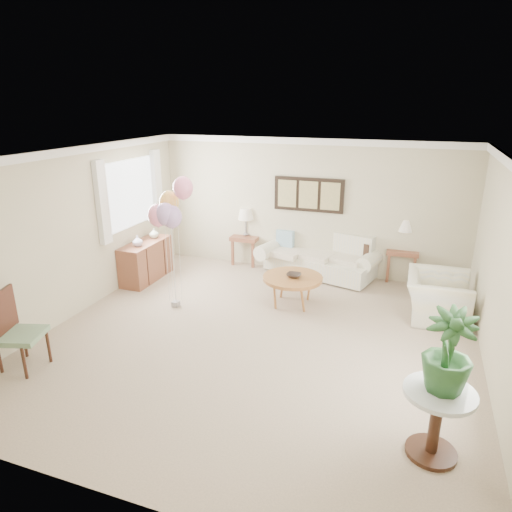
# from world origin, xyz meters

# --- Properties ---
(ground_plane) EXTENTS (6.00, 6.00, 0.00)m
(ground_plane) POSITION_xyz_m (0.00, 0.00, 0.00)
(ground_plane) COLOR tan
(room_shell) EXTENTS (6.04, 6.04, 2.60)m
(room_shell) POSITION_xyz_m (-0.11, 0.09, 1.63)
(room_shell) COLOR beige
(room_shell) RESTS_ON ground
(wall_art_triptych) EXTENTS (1.35, 0.06, 0.65)m
(wall_art_triptych) POSITION_xyz_m (0.00, 2.96, 1.55)
(wall_art_triptych) COLOR black
(wall_art_triptych) RESTS_ON ground
(sofa) EXTENTS (2.49, 1.36, 0.84)m
(sofa) POSITION_xyz_m (0.30, 2.91, 0.33)
(sofa) COLOR beige
(sofa) RESTS_ON ground
(end_table_left) EXTENTS (0.56, 0.51, 0.61)m
(end_table_left) POSITION_xyz_m (-1.29, 2.99, 0.51)
(end_table_left) COLOR brown
(end_table_left) RESTS_ON ground
(end_table_right) EXTENTS (0.57, 0.52, 0.62)m
(end_table_right) POSITION_xyz_m (1.82, 3.11, 0.52)
(end_table_right) COLOR brown
(end_table_right) RESTS_ON ground
(lamp_left) EXTENTS (0.32, 0.32, 0.57)m
(lamp_left) POSITION_xyz_m (-1.29, 2.99, 1.04)
(lamp_left) COLOR gray
(lamp_left) RESTS_ON end_table_left
(lamp_right) EXTENTS (0.32, 0.32, 0.57)m
(lamp_right) POSITION_xyz_m (1.82, 3.11, 1.06)
(lamp_right) COLOR gray
(lamp_right) RESTS_ON end_table_right
(coffee_table) EXTENTS (0.99, 0.99, 0.50)m
(coffee_table) POSITION_xyz_m (0.16, 1.33, 0.46)
(coffee_table) COLOR #8F5C28
(coffee_table) RESTS_ON ground
(decor_bowl) EXTENTS (0.25, 0.25, 0.06)m
(decor_bowl) POSITION_xyz_m (0.19, 1.31, 0.53)
(decor_bowl) COLOR #2C211C
(decor_bowl) RESTS_ON coffee_table
(armchair) EXTENTS (0.94, 1.07, 0.70)m
(armchair) POSITION_xyz_m (2.42, 1.62, 0.35)
(armchair) COLOR beige
(armchair) RESTS_ON ground
(side_table) EXTENTS (0.66, 0.66, 0.72)m
(side_table) POSITION_xyz_m (2.35, -1.53, 0.54)
(side_table) COLOR silver
(side_table) RESTS_ON ground
(potted_plant) EXTENTS (0.47, 0.47, 0.80)m
(potted_plant) POSITION_xyz_m (2.37, -1.50, 1.12)
(potted_plant) COLOR #244E29
(potted_plant) RESTS_ON side_table
(accent_chair) EXTENTS (0.63, 0.63, 1.03)m
(accent_chair) POSITION_xyz_m (-2.62, -1.67, 0.54)
(accent_chair) COLOR gray
(accent_chair) RESTS_ON ground
(credenza) EXTENTS (0.46, 1.20, 0.74)m
(credenza) POSITION_xyz_m (-2.76, 1.50, 0.37)
(credenza) COLOR brown
(credenza) RESTS_ON ground
(vase_white) EXTENTS (0.23, 0.23, 0.19)m
(vase_white) POSITION_xyz_m (-2.74, 1.26, 0.84)
(vase_white) COLOR silver
(vase_white) RESTS_ON credenza
(vase_sage) EXTENTS (0.21, 0.21, 0.19)m
(vase_sage) POSITION_xyz_m (-2.74, 1.81, 0.83)
(vase_sage) COLOR beige
(vase_sage) RESTS_ON credenza
(balloon_cluster) EXTENTS (0.67, 0.58, 2.17)m
(balloon_cluster) POSITION_xyz_m (-1.63, 0.57, 1.68)
(balloon_cluster) COLOR gray
(balloon_cluster) RESTS_ON ground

